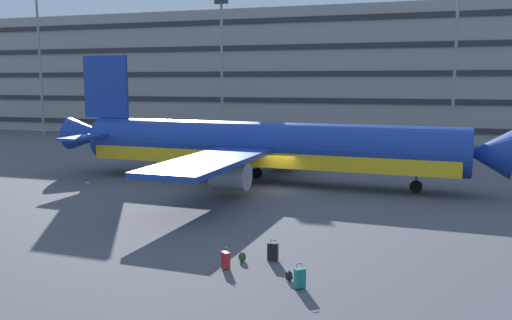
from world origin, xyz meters
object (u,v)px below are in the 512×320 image
suitcase_scuffed (226,260)px  backpack_laid_flat (242,257)px  suitcase_navy (300,278)px  backpack_large (290,276)px  suitcase_small (273,252)px  airliner (260,146)px

suitcase_scuffed → backpack_laid_flat: suitcase_scuffed is taller
suitcase_navy → backpack_large: bearing=130.5°
suitcase_small → suitcase_scuffed: size_ratio=1.05×
suitcase_scuffed → backpack_large: size_ratio=2.01×
backpack_large → backpack_laid_flat: (-2.61, 1.64, 0.01)m
airliner → suitcase_small: size_ratio=37.88×
suitcase_small → backpack_laid_flat: (-1.29, -0.51, -0.24)m
suitcase_small → backpack_large: (1.32, -2.15, -0.25)m
suitcase_scuffed → backpack_large: bearing=-11.0°
airliner → suitcase_navy: (8.13, -21.01, -2.47)m
suitcase_scuffed → suitcase_navy: (3.59, -1.27, 0.04)m
backpack_large → airliner: bearing=110.4°
suitcase_navy → backpack_laid_flat: bearing=143.9°
airliner → suitcase_small: 19.37m
suitcase_navy → suitcase_scuffed: bearing=160.5°
suitcase_small → backpack_large: suitcase_small is taller
airliner → backpack_laid_flat: 19.51m
airliner → suitcase_scuffed: (4.54, -19.74, -2.50)m
suitcase_small → suitcase_navy: size_ratio=0.96×
airliner → suitcase_small: airliner is taller
suitcase_navy → backpack_laid_flat: (-3.19, 2.33, -0.23)m
suitcase_scuffed → suitcase_navy: 3.80m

